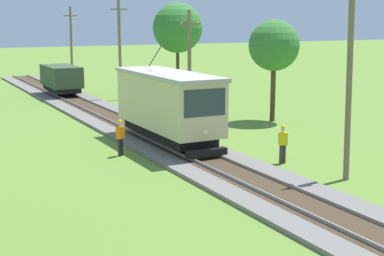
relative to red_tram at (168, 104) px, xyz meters
name	(u,v)px	position (x,y,z in m)	size (l,w,h in m)	color
red_tram	(168,104)	(0.00, 0.00, 0.00)	(2.60, 8.54, 4.79)	beige
freight_car	(61,78)	(0.00, 21.34, -0.64)	(2.40, 5.20, 2.31)	#384C33
utility_pole_near_tram	(349,75)	(3.80, -9.06, 2.09)	(1.40, 0.44, 8.38)	#7A664C
utility_pole_mid	(190,66)	(3.80, 5.02, 1.42)	(1.40, 0.33, 7.03)	#7A664C
utility_pole_far	(120,48)	(3.80, 17.35, 2.02)	(1.40, 0.39, 8.23)	#7A664C
utility_pole_distant	(71,44)	(3.80, 31.61, 1.76)	(1.40, 0.48, 7.72)	#7A664C
track_worker	(283,142)	(3.08, -5.76, -1.21)	(0.43, 0.34, 1.78)	#38332D
second_worker	(120,136)	(-2.99, -1.01, -1.21)	(0.45, 0.40, 1.78)	black
tree_left_near	(178,28)	(11.44, 22.51, 3.46)	(4.67, 4.67, 8.00)	#4C3823
tree_right_near	(274,46)	(9.07, 3.59, 2.62)	(3.23, 3.23, 6.47)	#4C3823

